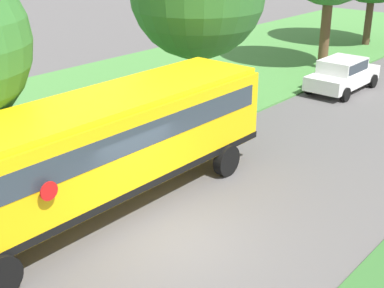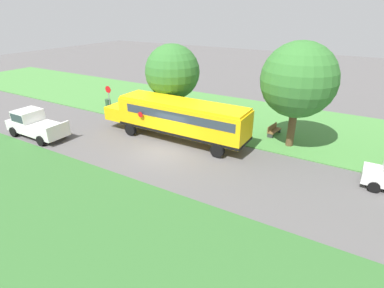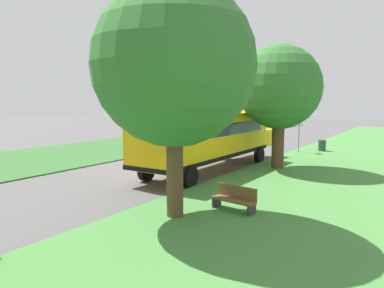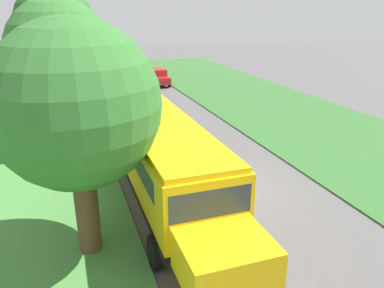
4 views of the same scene
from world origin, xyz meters
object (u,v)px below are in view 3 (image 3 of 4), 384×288
Objects in this scene: park_bench at (235,199)px; trash_bin at (322,146)px; stop_sign at (299,129)px; oak_tree_beside_bus at (279,88)px; oak_tree_roadside_mid at (171,64)px; school_bus at (210,136)px; pickup_truck at (218,133)px.

park_bench is 1.84× the size of trash_bin.
trash_bin is at bearing -129.03° from stop_sign.
oak_tree_roadside_mid is at bearing 90.68° from oak_tree_beside_bus.
school_bus is at bearing 38.60° from oak_tree_beside_bus.
stop_sign is (-2.03, -9.39, -0.19)m from school_bus.
oak_tree_beside_bus is at bearing 87.75° from trash_bin.
park_bench is at bearing 126.51° from school_bus.
stop_sign reaches higher than park_bench.
park_bench is (-1.61, 8.56, -4.06)m from oak_tree_beside_bus.
park_bench is at bearing 94.24° from trash_bin.
school_bus is at bearing 77.82° from stop_sign.
park_bench is (-2.56, 15.58, -1.26)m from stop_sign.
stop_sign reaches higher than pickup_truck.
pickup_truck is 0.78× the size of oak_tree_beside_bus.
pickup_truck reaches higher than trash_bin.
oak_tree_roadside_mid reaches higher than school_bus.
trash_bin is at bearing -85.76° from park_bench.
park_bench is (-9.86, 16.62, -0.60)m from pickup_truck.
oak_tree_beside_bus is 0.90× the size of oak_tree_roadside_mid.
pickup_truck is 7.40m from stop_sign.
trash_bin is (-8.58, -0.54, -0.62)m from pickup_truck.
oak_tree_beside_bus reaches higher than school_bus.
oak_tree_roadside_mid is (-0.12, 10.20, 0.50)m from oak_tree_beside_bus.
park_bench is (-1.49, -1.64, -4.56)m from oak_tree_roadside_mid.
stop_sign is at bearing -80.68° from park_bench.
park_bench reaches higher than trash_bin.
park_bench is at bearing 120.67° from pickup_truck.
oak_tree_beside_bus is 9.52m from trash_bin.
park_bench is at bearing -132.25° from oak_tree_roadside_mid.
stop_sign is at bearing -82.32° from oak_tree_beside_bus.
pickup_truck is 6.00× the size of trash_bin.
pickup_truck is at bearing -59.33° from park_bench.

